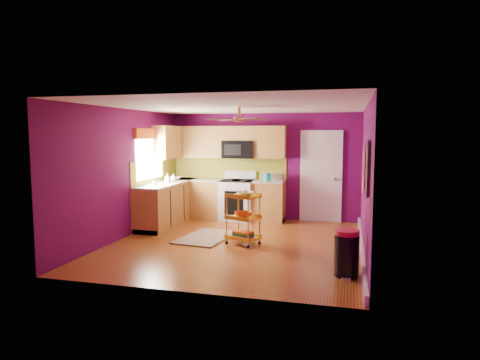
# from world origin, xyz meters

# --- Properties ---
(ground) EXTENTS (5.00, 5.00, 0.00)m
(ground) POSITION_xyz_m (0.00, 0.00, 0.00)
(ground) COLOR brown
(ground) RESTS_ON ground
(room_envelope) EXTENTS (4.54, 5.04, 2.52)m
(room_envelope) POSITION_xyz_m (0.03, 0.00, 1.63)
(room_envelope) COLOR #5E0A4E
(room_envelope) RESTS_ON ground
(lower_cabinets) EXTENTS (2.81, 2.31, 0.94)m
(lower_cabinets) POSITION_xyz_m (-1.35, 1.82, 0.43)
(lower_cabinets) COLOR olive
(lower_cabinets) RESTS_ON ground
(electric_range) EXTENTS (0.76, 0.66, 1.13)m
(electric_range) POSITION_xyz_m (-0.55, 2.17, 0.48)
(electric_range) COLOR white
(electric_range) RESTS_ON ground
(upper_cabinetry) EXTENTS (2.80, 2.30, 1.26)m
(upper_cabinetry) POSITION_xyz_m (-1.24, 2.17, 1.80)
(upper_cabinetry) COLOR olive
(upper_cabinetry) RESTS_ON ground
(left_window) EXTENTS (0.08, 1.35, 1.08)m
(left_window) POSITION_xyz_m (-2.22, 1.05, 1.74)
(left_window) COLOR white
(left_window) RESTS_ON ground
(panel_door) EXTENTS (0.95, 0.11, 2.15)m
(panel_door) POSITION_xyz_m (1.35, 2.47, 1.02)
(panel_door) COLOR white
(panel_door) RESTS_ON ground
(right_wall_art) EXTENTS (0.04, 2.74, 1.04)m
(right_wall_art) POSITION_xyz_m (2.23, -0.34, 1.44)
(right_wall_art) COLOR black
(right_wall_art) RESTS_ON ground
(ceiling_fan) EXTENTS (1.01, 1.01, 0.26)m
(ceiling_fan) POSITION_xyz_m (0.00, 0.20, 2.29)
(ceiling_fan) COLOR #BF8C3F
(ceiling_fan) RESTS_ON ground
(shag_rug) EXTENTS (0.99, 1.46, 0.02)m
(shag_rug) POSITION_xyz_m (-0.69, 0.30, 0.01)
(shag_rug) COLOR black
(shag_rug) RESTS_ON ground
(rolling_cart) EXTENTS (0.68, 0.60, 1.01)m
(rolling_cart) POSITION_xyz_m (0.14, 0.00, 0.52)
(rolling_cart) COLOR yellow
(rolling_cart) RESTS_ON ground
(trash_can) EXTENTS (0.43, 0.43, 0.67)m
(trash_can) POSITION_xyz_m (1.98, -1.35, 0.33)
(trash_can) COLOR black
(trash_can) RESTS_ON ground
(teal_kettle) EXTENTS (0.18, 0.18, 0.21)m
(teal_kettle) POSITION_xyz_m (0.15, 2.22, 1.02)
(teal_kettle) COLOR teal
(teal_kettle) RESTS_ON lower_cabinets
(toaster) EXTENTS (0.22, 0.15, 0.18)m
(toaster) POSITION_xyz_m (0.40, 2.19, 1.03)
(toaster) COLOR beige
(toaster) RESTS_ON lower_cabinets
(soap_bottle_a) EXTENTS (0.09, 0.10, 0.21)m
(soap_bottle_a) POSITION_xyz_m (-1.92, 1.28, 1.04)
(soap_bottle_a) COLOR #EA3F72
(soap_bottle_a) RESTS_ON lower_cabinets
(soap_bottle_b) EXTENTS (0.14, 0.14, 0.18)m
(soap_bottle_b) POSITION_xyz_m (-1.89, 1.54, 1.03)
(soap_bottle_b) COLOR white
(soap_bottle_b) RESTS_ON lower_cabinets
(counter_dish) EXTENTS (0.28, 0.28, 0.07)m
(counter_dish) POSITION_xyz_m (-1.98, 1.83, 0.97)
(counter_dish) COLOR white
(counter_dish) RESTS_ON lower_cabinets
(counter_cup) EXTENTS (0.11, 0.11, 0.09)m
(counter_cup) POSITION_xyz_m (-2.00, 0.80, 0.98)
(counter_cup) COLOR white
(counter_cup) RESTS_ON lower_cabinets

